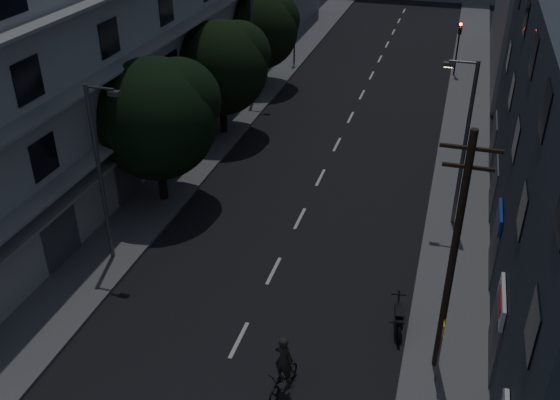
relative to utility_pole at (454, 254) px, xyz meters
The scene contains 17 objects.
ground 19.81m from the utility_pole, 111.81° to the left, with size 160.00×160.00×0.00m, color black.
sidewalk_left 23.56m from the utility_pole, 129.38° to the left, with size 3.00×90.00×0.15m, color #565659.
sidewalk_right 18.46m from the utility_pole, 88.82° to the left, with size 3.00×90.00×0.15m, color #565659.
lane_markings 25.58m from the utility_pole, 106.50° to the left, with size 0.15×60.50×0.01m.
building_left 22.07m from the utility_pole, 150.46° to the left, with size 7.00×36.00×14.00m.
tree_near 16.45m from the utility_pole, 150.23° to the left, with size 5.99×5.99×7.38m.
tree_mid 22.23m from the utility_pole, 130.10° to the left, with size 5.70×5.70×7.02m.
tree_far 30.04m from the utility_pole, 119.48° to the left, with size 5.49×5.49×6.79m.
traffic_signal_far_right 32.48m from the utility_pole, 91.56° to the left, with size 0.28×0.37×4.10m.
traffic_signal_far_left 34.54m from the utility_pole, 113.49° to the left, with size 0.28×0.37×4.10m.
street_lamp_left_near 14.41m from the utility_pole, 169.18° to the left, with size 1.51×0.25×8.00m.
street_lamp_right 9.86m from the utility_pole, 90.00° to the left, with size 1.51×0.25×8.00m.
street_lamp_left_far 27.06m from the utility_pole, 121.91° to the left, with size 1.51×0.25×8.00m.
utility_pole is the anchor object (origin of this frame).
bus_stop_sign 3.08m from the utility_pole, 86.61° to the right, with size 0.06×0.35×2.52m.
motorcycle 4.86m from the utility_pole, 134.09° to the left, with size 0.64×2.05×1.32m.
cyclist 6.83m from the utility_pole, 152.38° to the right, with size 1.06×1.94×2.33m.
Camera 1 is at (6.39, -9.92, 16.21)m, focal length 40.00 mm.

